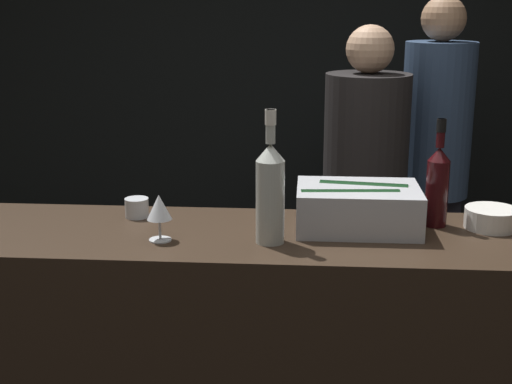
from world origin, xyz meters
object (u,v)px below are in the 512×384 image
Objects in this scene: candle_votive at (137,208)px; person_in_hoodie at (364,190)px; ice_bin_with_bottles at (358,206)px; red_wine_bottle_black_foil at (437,183)px; bowl_white at (491,218)px; person_blond_tee at (434,159)px; white_wine_bottle at (270,190)px; wine_glass at (159,209)px.

candle_votive is 1.31m from person_in_hoodie.
candle_votive is at bearing 174.53° from ice_bin_with_bottles.
person_in_hoodie is at bearing 97.46° from red_wine_bottle_black_foil.
person_blond_tee is (0.06, 1.34, -0.11)m from bowl_white.
red_wine_bottle_black_foil is 1.08m from person_in_hoodie.
person_in_hoodie is (-0.14, 1.03, -0.30)m from red_wine_bottle_black_foil.
red_wine_bottle_black_foil is at bearing 175.12° from bowl_white.
red_wine_bottle_black_foil is at bearing 21.42° from white_wine_bottle.
red_wine_bottle_black_foil is at bearing -130.94° from person_blond_tee.
red_wine_bottle_black_foil is 0.19× the size of person_blond_tee.
person_blond_tee is at bearing 80.52° from red_wine_bottle_black_foil.
person_in_hoodie is at bearing 106.05° from bowl_white.
bowl_white is 0.70m from white_wine_bottle.
ice_bin_with_bottles is 0.21× the size of person_blond_tee.
ice_bin_with_bottles is 0.22× the size of person_in_hoodie.
ice_bin_with_bottles is at bearing -5.47° from candle_votive.
red_wine_bottle_black_foil is at bearing 14.05° from wine_glass.
person_blond_tee reaches higher than person_in_hoodie.
wine_glass is (-0.98, -0.19, 0.06)m from bowl_white.
candle_votive is at bearing 118.54° from wine_glass.
candle_votive is (-0.70, 0.07, -0.04)m from ice_bin_with_bottles.
wine_glass is 0.32m from white_wine_bottle.
person_blond_tee reaches higher than candle_votive.
person_blond_tee is at bearing 89.08° from person_in_hoodie.
bowl_white reaches higher than candle_votive.
ice_bin_with_bottles is 1.11× the size of red_wine_bottle_black_foil.
person_in_hoodie is 0.47m from person_blond_tee.
wine_glass is 0.41× the size of red_wine_bottle_black_foil.
bowl_white is at bearing 15.27° from white_wine_bottle.
white_wine_bottle is at bearing 1.56° from wine_glass.
bowl_white is (0.41, 0.03, -0.04)m from ice_bin_with_bottles.
candle_votive is 0.04× the size of person_blond_tee.
red_wine_bottle_black_foil reaches higher than bowl_white.
ice_bin_with_bottles is 2.68× the size of wine_glass.
person_blond_tee is (1.16, 1.31, -0.11)m from candle_votive.
wine_glass reaches higher than bowl_white.
bowl_white is 0.42× the size of white_wine_bottle.
white_wine_bottle reaches higher than bowl_white.
wine_glass is at bearing -164.80° from ice_bin_with_bottles.
white_wine_bottle is (-0.66, -0.18, 0.12)m from bowl_white.
person_in_hoodie is at bearing 84.39° from ice_bin_with_bottles.
red_wine_bottle_black_foil is (0.82, 0.20, 0.04)m from wine_glass.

